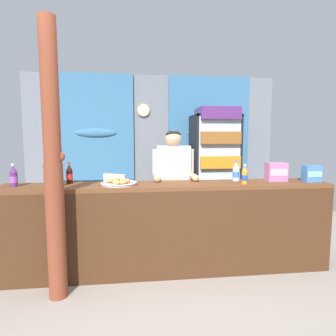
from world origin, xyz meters
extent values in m
plane|color=gray|center=(0.00, 1.10, 0.00)|extent=(7.16, 7.16, 0.00)
cube|color=slate|center=(0.00, 2.81, 1.30)|extent=(4.62, 0.12, 2.60)
cube|color=teal|center=(-1.03, 2.72, 1.64)|extent=(1.35, 0.04, 1.92)
ellipsoid|color=teal|center=(-1.03, 2.70, 1.54)|extent=(0.74, 0.10, 0.16)
cube|color=teal|center=(1.06, 2.72, 1.64)|extent=(1.55, 0.04, 1.92)
ellipsoid|color=teal|center=(1.06, 2.70, 1.54)|extent=(0.85, 0.10, 0.16)
cylinder|color=tan|center=(-0.17, 2.73, 1.96)|extent=(0.24, 0.03, 0.24)
cylinder|color=white|center=(-0.17, 2.72, 1.96)|extent=(0.20, 0.01, 0.20)
cube|color=beige|center=(0.72, 2.73, 1.56)|extent=(0.24, 0.02, 0.18)
cube|color=brown|center=(0.02, 0.45, 0.94)|extent=(3.47, 0.47, 0.04)
cube|color=#432715|center=(0.02, 0.24, 0.46)|extent=(3.47, 0.04, 0.92)
cube|color=#432715|center=(-1.68, 0.45, 0.46)|extent=(0.08, 0.42, 0.92)
cube|color=#432715|center=(1.72, 0.45, 0.46)|extent=(0.08, 0.42, 0.92)
cylinder|color=brown|center=(-1.03, 0.05, 0.61)|extent=(0.16, 0.16, 1.22)
cylinder|color=brown|center=(-1.03, 0.05, 1.83)|extent=(0.15, 0.15, 1.22)
ellipsoid|color=brown|center=(-0.96, 0.05, 1.28)|extent=(0.06, 0.05, 0.08)
cube|color=black|center=(1.04, 2.60, 0.92)|extent=(0.78, 0.04, 1.84)
cube|color=black|center=(0.67, 2.28, 0.92)|extent=(0.04, 0.68, 1.84)
cube|color=black|center=(1.41, 2.28, 0.92)|extent=(0.04, 0.68, 1.84)
cube|color=black|center=(1.04, 2.28, 1.82)|extent=(0.78, 0.68, 0.04)
cube|color=black|center=(1.04, 2.28, 0.04)|extent=(0.78, 0.68, 0.08)
cube|color=silver|center=(1.04, 1.95, 0.97)|extent=(0.72, 0.02, 1.68)
cylinder|color=#B7B7BC|center=(1.37, 1.92, 0.92)|extent=(0.02, 0.02, 0.40)
cube|color=silver|center=(1.04, 2.28, 0.55)|extent=(0.70, 0.60, 0.02)
cube|color=brown|center=(1.04, 2.14, 0.66)|extent=(0.66, 0.56, 0.20)
cube|color=silver|center=(1.04, 2.28, 0.94)|extent=(0.70, 0.60, 0.02)
cube|color=orange|center=(1.04, 2.14, 1.05)|extent=(0.66, 0.56, 0.20)
cube|color=silver|center=(1.04, 2.28, 1.34)|extent=(0.70, 0.60, 0.02)
cube|color=brown|center=(1.04, 2.14, 1.45)|extent=(0.66, 0.56, 0.20)
cube|color=silver|center=(1.04, 2.28, 1.74)|extent=(0.70, 0.60, 0.02)
cube|color=#56286B|center=(1.04, 2.14, 1.85)|extent=(0.66, 0.56, 0.20)
cube|color=brown|center=(0.12, 2.45, 0.66)|extent=(0.04, 0.28, 1.31)
cube|color=brown|center=(0.56, 2.45, 0.66)|extent=(0.04, 0.28, 1.31)
cube|color=brown|center=(0.34, 2.45, 1.11)|extent=(0.44, 0.28, 0.02)
cylinder|color=#75C64C|center=(0.27, 2.45, 1.20)|extent=(0.05, 0.05, 0.15)
cylinder|color=silver|center=(0.40, 2.45, 1.20)|extent=(0.05, 0.05, 0.15)
cube|color=brown|center=(0.34, 2.45, 0.72)|extent=(0.44, 0.28, 0.02)
cylinder|color=#75C64C|center=(0.27, 2.45, 0.81)|extent=(0.06, 0.06, 0.15)
cylinder|color=#56286B|center=(0.40, 2.45, 0.81)|extent=(0.07, 0.07, 0.16)
cube|color=brown|center=(0.34, 2.45, 0.33)|extent=(0.44, 0.28, 0.02)
cylinder|color=orange|center=(0.27, 2.45, 0.42)|extent=(0.06, 0.06, 0.15)
cylinder|color=brown|center=(0.40, 2.45, 0.40)|extent=(0.06, 0.06, 0.12)
cube|color=silver|center=(-0.78, 1.95, 0.44)|extent=(0.60, 0.60, 0.04)
cube|color=silver|center=(-0.67, 2.12, 0.66)|extent=(0.38, 0.25, 0.40)
cylinder|color=silver|center=(-1.04, 1.88, 0.22)|extent=(0.04, 0.04, 0.44)
cylinder|color=silver|center=(-0.72, 1.69, 0.22)|extent=(0.04, 0.04, 0.44)
cylinder|color=silver|center=(-0.84, 2.21, 0.22)|extent=(0.04, 0.04, 0.44)
cylinder|color=silver|center=(-0.52, 2.01, 0.22)|extent=(0.04, 0.04, 0.44)
cube|color=silver|center=(-0.95, 2.05, 0.56)|extent=(0.24, 0.36, 0.03)
cube|color=silver|center=(-0.61, 1.84, 0.56)|extent=(0.24, 0.36, 0.03)
cylinder|color=#28282D|center=(0.04, 0.84, 0.41)|extent=(0.11, 0.11, 0.81)
cylinder|color=#28282D|center=(0.21, 0.84, 0.41)|extent=(0.11, 0.11, 0.81)
cube|color=#BCB7B2|center=(0.13, 0.84, 1.08)|extent=(0.39, 0.20, 0.54)
sphere|color=tan|center=(0.13, 0.84, 1.44)|extent=(0.19, 0.19, 0.19)
ellipsoid|color=black|center=(0.13, 0.85, 1.48)|extent=(0.18, 0.18, 0.10)
cylinder|color=#BCB7B2|center=(-0.09, 0.84, 1.15)|extent=(0.08, 0.08, 0.31)
cylinder|color=tan|center=(-0.09, 0.69, 1.00)|extent=(0.07, 0.26, 0.07)
sphere|color=tan|center=(-0.09, 0.56, 1.00)|extent=(0.08, 0.08, 0.08)
cylinder|color=#BCB7B2|center=(0.34, 0.84, 1.15)|extent=(0.08, 0.08, 0.31)
cylinder|color=tan|center=(0.34, 0.69, 1.00)|extent=(0.07, 0.26, 0.07)
sphere|color=tan|center=(0.34, 0.56, 1.00)|extent=(0.08, 0.08, 0.08)
cylinder|color=#75C64C|center=(-1.12, 0.36, 1.05)|extent=(0.10, 0.10, 0.19)
cone|color=#75C64C|center=(-1.12, 0.36, 1.19)|extent=(0.10, 0.10, 0.09)
cylinder|color=black|center=(-1.12, 0.36, 1.25)|extent=(0.04, 0.04, 0.03)
cylinder|color=yellow|center=(-1.12, 0.36, 1.05)|extent=(0.10, 0.10, 0.08)
cylinder|color=#56286B|center=(-1.53, 0.45, 1.03)|extent=(0.07, 0.07, 0.14)
cone|color=#56286B|center=(-1.53, 0.45, 1.13)|extent=(0.07, 0.07, 0.07)
cylinder|color=silver|center=(-1.53, 0.45, 1.18)|extent=(0.03, 0.03, 0.02)
cylinder|color=purple|center=(-1.53, 0.45, 1.03)|extent=(0.07, 0.07, 0.07)
cylinder|color=silver|center=(0.81, 0.57, 1.03)|extent=(0.07, 0.07, 0.15)
cone|color=silver|center=(0.81, 0.57, 1.14)|extent=(0.07, 0.07, 0.07)
cylinder|color=blue|center=(0.81, 0.57, 1.18)|extent=(0.03, 0.03, 0.02)
cylinder|color=blue|center=(0.81, 0.57, 1.03)|extent=(0.08, 0.08, 0.07)
cylinder|color=black|center=(-1.03, 0.59, 1.03)|extent=(0.07, 0.07, 0.14)
cone|color=black|center=(-1.03, 0.59, 1.13)|extent=(0.07, 0.07, 0.06)
cylinder|color=red|center=(-1.03, 0.59, 1.18)|extent=(0.03, 0.03, 0.02)
cylinder|color=red|center=(-1.03, 0.59, 1.03)|extent=(0.07, 0.07, 0.06)
cylinder|color=orange|center=(0.82, 0.35, 1.02)|extent=(0.06, 0.06, 0.13)
cone|color=orange|center=(0.82, 0.35, 1.12)|extent=(0.06, 0.06, 0.06)
cylinder|color=white|center=(0.82, 0.35, 1.16)|extent=(0.03, 0.03, 0.02)
cylinder|color=#194C99|center=(0.82, 0.35, 1.02)|extent=(0.06, 0.06, 0.06)
cube|color=#B76699|center=(1.25, 0.50, 1.06)|extent=(0.22, 0.13, 0.21)
cube|color=#F7A5D8|center=(1.25, 0.43, 1.06)|extent=(0.20, 0.00, 0.07)
cube|color=#3D75B7|center=(1.62, 0.41, 1.05)|extent=(0.18, 0.12, 0.18)
cube|color=#7CB5F7|center=(1.62, 0.35, 1.05)|extent=(0.16, 0.00, 0.06)
cylinder|color=#BCBCC1|center=(-0.50, 0.44, 0.97)|extent=(0.36, 0.36, 0.02)
torus|color=#BCBCC1|center=(-0.50, 0.44, 0.98)|extent=(0.38, 0.38, 0.02)
ellipsoid|color=#B2753D|center=(-0.43, 0.44, 1.00)|extent=(0.10, 0.07, 0.05)
ellipsoid|color=#B2753D|center=(-0.44, 0.49, 0.99)|extent=(0.08, 0.07, 0.04)
ellipsoid|color=#C68947|center=(-0.53, 0.53, 1.00)|extent=(0.08, 0.08, 0.06)
ellipsoid|color=#C68947|center=(-0.59, 0.49, 0.99)|extent=(0.08, 0.07, 0.04)
ellipsoid|color=#A36638|center=(-0.54, 0.42, 1.00)|extent=(0.09, 0.06, 0.05)
ellipsoid|color=tan|center=(-0.52, 0.34, 1.00)|extent=(0.07, 0.07, 0.05)
ellipsoid|color=#C68947|center=(-0.46, 0.36, 0.99)|extent=(0.09, 0.09, 0.04)
camera|label=1|loc=(-0.31, -2.42, 1.43)|focal=29.41mm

